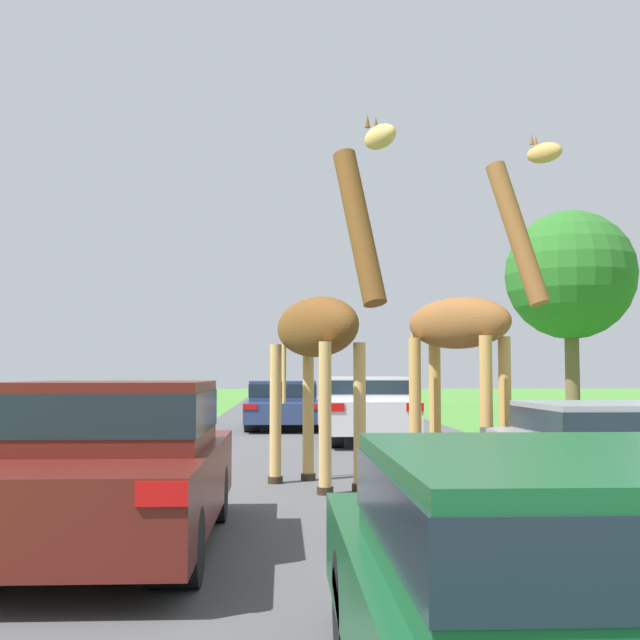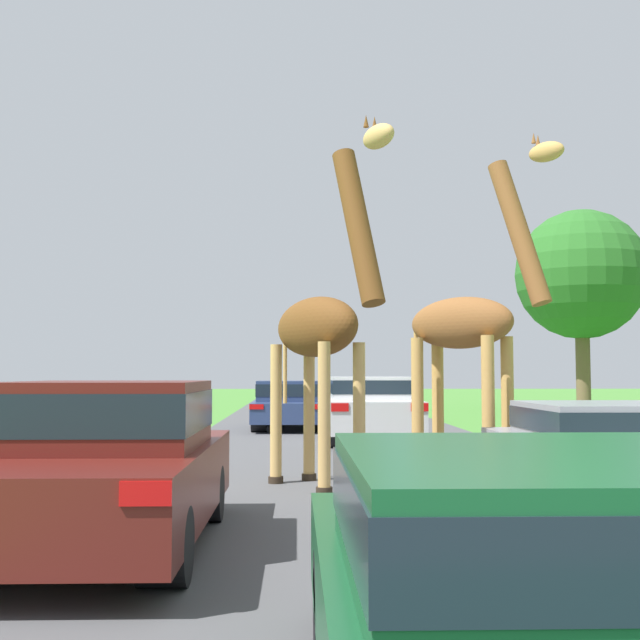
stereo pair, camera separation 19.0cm
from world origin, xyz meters
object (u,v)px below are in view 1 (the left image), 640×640
at_px(tree_left_edge, 570,276).
at_px(car_lead_maroon, 617,602).
at_px(car_queue_left, 365,407).
at_px(car_rear_follower, 283,403).
at_px(giraffe_near_road, 323,324).
at_px(giraffe_companion, 468,327).
at_px(car_queue_right, 359,397).
at_px(car_far_ahead, 610,450).
at_px(car_verge_right, 113,461).

bearing_deg(tree_left_edge, car_lead_maroon, -109.88).
height_order(car_queue_left, car_rear_follower, car_queue_left).
distance_m(giraffe_near_road, tree_left_edge, 25.25).
xyz_separation_m(giraffe_companion, car_queue_right, (-0.40, 14.05, -1.51)).
xyz_separation_m(giraffe_near_road, tree_left_edge, (11.54, 22.19, 3.43)).
relative_size(giraffe_companion, car_far_ahead, 1.18).
height_order(giraffe_near_road, car_far_ahead, giraffe_near_road).
xyz_separation_m(giraffe_near_road, car_verge_right, (-2.03, -3.61, -1.44)).
bearing_deg(car_far_ahead, car_queue_right, 94.22).
bearing_deg(car_lead_maroon, tree_left_edge, 70.12).
height_order(giraffe_near_road, car_verge_right, giraffe_near_road).
bearing_deg(car_verge_right, giraffe_companion, 50.55).
relative_size(giraffe_near_road, giraffe_companion, 0.93).
xyz_separation_m(car_lead_maroon, tree_left_edge, (10.81, 29.91, 4.97)).
bearing_deg(car_far_ahead, car_lead_maroon, -112.35).
bearing_deg(giraffe_near_road, car_far_ahead, 123.27).
height_order(giraffe_companion, car_lead_maroon, giraffe_companion).
xyz_separation_m(giraffe_companion, car_lead_maroon, (-1.65, -9.47, -1.61)).
distance_m(giraffe_near_road, car_verge_right, 4.38).
xyz_separation_m(car_lead_maroon, car_far_ahead, (2.53, 6.15, -0.02)).
relative_size(car_verge_right, car_rear_follower, 1.01).
relative_size(car_lead_maroon, car_queue_left, 1.08).
xyz_separation_m(giraffe_companion, car_rear_follower, (-2.93, 9.83, -1.57)).
relative_size(giraffe_companion, car_lead_maroon, 1.17).
distance_m(giraffe_near_road, car_far_ahead, 3.93).
height_order(car_queue_left, tree_left_edge, tree_left_edge).
xyz_separation_m(giraffe_companion, tree_left_edge, (9.16, 20.44, 3.36)).
distance_m(giraffe_near_road, car_rear_follower, 11.68).
bearing_deg(tree_left_edge, car_rear_follower, -138.71).
relative_size(giraffe_companion, car_queue_right, 1.21).
relative_size(car_queue_right, car_queue_left, 1.05).
distance_m(car_queue_right, car_far_ahead, 17.41).
distance_m(giraffe_near_road, car_lead_maroon, 7.90).
bearing_deg(car_lead_maroon, car_verge_right, 123.87).
bearing_deg(tree_left_edge, car_far_ahead, -109.23).
xyz_separation_m(car_rear_follower, tree_left_edge, (12.09, 10.62, 4.93)).
bearing_deg(car_far_ahead, giraffe_companion, 104.89).
xyz_separation_m(car_lead_maroon, car_rear_follower, (-1.28, 19.29, 0.04)).
distance_m(car_queue_left, tree_left_edge, 18.91).
distance_m(car_queue_right, car_verge_right, 19.81).
bearing_deg(car_verge_right, tree_left_edge, 62.25).
height_order(car_queue_right, car_verge_right, car_verge_right).
xyz_separation_m(giraffe_near_road, car_lead_maroon, (0.73, -7.72, -1.54)).
bearing_deg(car_far_ahead, giraffe_near_road, 154.35).
xyz_separation_m(giraffe_near_road, car_far_ahead, (3.26, -1.56, -1.55)).
relative_size(giraffe_companion, tree_left_edge, 0.61).
distance_m(giraffe_near_road, car_queue_left, 7.32).
distance_m(giraffe_companion, car_far_ahead, 3.79).
distance_m(car_queue_right, car_rear_follower, 4.92).
height_order(car_verge_right, tree_left_edge, tree_left_edge).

